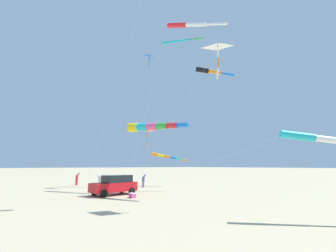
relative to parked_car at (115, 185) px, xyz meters
name	(u,v)px	position (x,y,z in m)	size (l,w,h in m)	color
ground_plane	(118,188)	(-5.46, 3.02, -0.95)	(600.00, 600.00, 0.00)	#C6B58C
parked_car	(115,185)	(0.00, 0.00, 0.00)	(2.41, 4.46, 1.85)	red
cooler_box	(132,195)	(2.80, 0.38, -0.74)	(0.62, 0.42, 0.42)	#EF4C93
person_adult_flyer	(77,178)	(-13.30, 0.36, 0.00)	(0.42, 0.53, 1.75)	#B72833
person_child_green_jacket	(143,180)	(-4.59, 6.16, -0.06)	(0.58, 0.53, 1.64)	#8E6B9E
person_child_grey_jacket	(100,182)	(-3.30, -0.18, 0.03)	(0.45, 0.57, 1.80)	gold
kite_delta_blue_topmost	(149,56)	(-3.47, 5.95, 16.83)	(8.45, 7.76, 18.13)	blue
kite_delta_long_streamer_left	(147,131)	(-9.73, 9.98, 7.48)	(4.53, 8.08, 8.88)	orange
kite_delta_long_streamer_right	(217,47)	(11.67, 1.60, 9.77)	(10.63, 2.05, 11.03)	white
kite_windsock_black_fish_shape	(209,71)	(0.08, 14.32, 15.67)	(7.41, 15.65, 17.35)	black
kite_windsock_yellow_midlevel	(165,156)	(0.57, 5.68, 2.85)	(3.85, 5.28, 4.27)	orange
kite_windsock_red_high_left	(187,25)	(2.91, 7.19, 18.64)	(9.66, 3.83, 20.59)	red
kite_windsock_purple_drifting	(329,140)	(16.75, 3.72, 3.11)	(17.39, 6.73, 4.63)	#1EB7C6
kite_windsock_green_low_center	(176,41)	(-2.13, 9.89, 19.88)	(5.48, 10.80, 21.17)	#1EB7C6
kite_windsock_white_trailing	(149,127)	(3.61, 1.48, 5.36)	(10.87, 4.34, 6.84)	yellow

